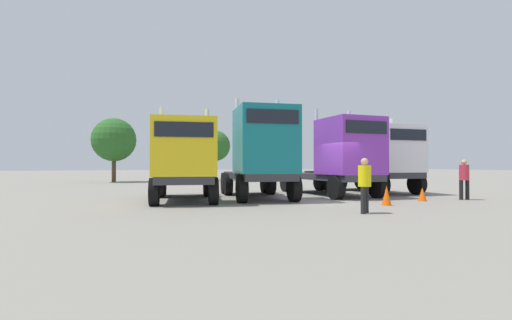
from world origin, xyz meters
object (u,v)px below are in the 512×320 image
object	(u,v)px
semi_truck_yellow	(185,160)
traffic_cone_near	(387,196)
visitor_with_camera	(464,176)
traffic_cone_mid	(422,194)
visitor_in_hivis	(365,181)
semi_truck_white	(384,159)
semi_truck_teal	(262,153)
semi_truck_purple	(342,157)

from	to	relation	value
semi_truck_yellow	traffic_cone_near	distance (m)	8.05
visitor_with_camera	traffic_cone_mid	distance (m)	2.31
visitor_in_hivis	traffic_cone_mid	world-z (taller)	visitor_in_hivis
semi_truck_white	visitor_in_hivis	distance (m)	8.98
semi_truck_yellow	semi_truck_teal	world-z (taller)	semi_truck_teal
semi_truck_white	traffic_cone_near	bearing A→B (deg)	-36.12
semi_truck_yellow	traffic_cone_near	world-z (taller)	semi_truck_yellow
visitor_with_camera	traffic_cone_mid	xyz separation A→B (m)	(-2.16, 0.32, -0.74)
semi_truck_yellow	semi_truck_purple	bearing A→B (deg)	100.28
semi_truck_teal	traffic_cone_mid	bearing A→B (deg)	72.44
semi_truck_white	traffic_cone_mid	xyz separation A→B (m)	(-1.64, -3.97, -1.56)
semi_truck_white	traffic_cone_near	distance (m)	6.45
semi_truck_purple	visitor_in_hivis	size ratio (longest dim) A/B	3.77
semi_truck_yellow	visitor_with_camera	distance (m)	12.12
semi_truck_teal	semi_truck_purple	xyz separation A→B (m)	(4.20, -0.13, -0.14)
semi_truck_purple	traffic_cone_near	xyz separation A→B (m)	(-0.87, -3.85, -1.55)
semi_truck_white	visitor_in_hivis	size ratio (longest dim) A/B	3.72
semi_truck_purple	visitor_in_hivis	xyz separation A→B (m)	(-3.17, -5.32, -0.91)
semi_truck_yellow	semi_truck_teal	xyz separation A→B (m)	(3.35, -0.30, 0.33)
semi_truck_yellow	semi_truck_purple	xyz separation A→B (m)	(7.55, -0.43, 0.19)
traffic_cone_mid	semi_truck_purple	bearing A→B (deg)	118.60
traffic_cone_near	traffic_cone_mid	distance (m)	2.69
visitor_in_hivis	visitor_with_camera	size ratio (longest dim) A/B	0.99
semi_truck_purple	visitor_in_hivis	bearing A→B (deg)	-26.86
semi_truck_white	traffic_cone_near	world-z (taller)	semi_truck_white
semi_truck_white	traffic_cone_near	size ratio (longest dim) A/B	8.67
semi_truck_teal	traffic_cone_mid	world-z (taller)	semi_truck_teal
semi_truck_teal	semi_truck_purple	distance (m)	4.21
semi_truck_yellow	semi_truck_white	xyz separation A→B (m)	(10.92, 0.36, 0.11)
traffic_cone_near	traffic_cone_mid	world-z (taller)	traffic_cone_near
visitor_with_camera	traffic_cone_near	bearing A→B (deg)	114.73
semi_truck_white	visitor_with_camera	bearing A→B (deg)	13.26
traffic_cone_mid	visitor_in_hivis	bearing A→B (deg)	-156.42
semi_truck_teal	visitor_in_hivis	distance (m)	5.64
semi_truck_teal	traffic_cone_near	world-z (taller)	semi_truck_teal
semi_truck_white	visitor_in_hivis	bearing A→B (deg)	-40.65
semi_truck_teal	traffic_cone_near	bearing A→B (deg)	51.52
visitor_in_hivis	visitor_with_camera	world-z (taller)	visitor_with_camera
traffic_cone_mid	visitor_with_camera	bearing A→B (deg)	-8.45
visitor_in_hivis	traffic_cone_near	world-z (taller)	visitor_in_hivis
traffic_cone_near	semi_truck_white	bearing A→B (deg)	47.58
visitor_in_hivis	traffic_cone_near	distance (m)	2.80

